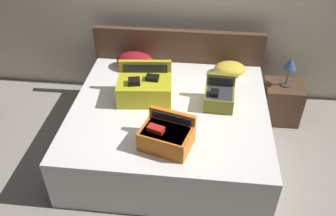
{
  "coord_description": "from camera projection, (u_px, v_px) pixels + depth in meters",
  "views": [
    {
      "loc": [
        0.31,
        -2.53,
        2.81
      ],
      "look_at": [
        0.0,
        0.26,
        0.68
      ],
      "focal_mm": 37.88,
      "sensor_mm": 36.0,
      "label": 1
    }
  ],
  "objects": [
    {
      "name": "table_lamp",
      "position": [
        290.0,
        65.0,
        4.02
      ],
      "size": [
        0.15,
        0.15,
        0.36
      ],
      "color": "#3F3833",
      "rests_on": "nightstand"
    },
    {
      "name": "headboard",
      "position": [
        178.0,
        66.0,
        4.53
      ],
      "size": [
        2.09,
        0.08,
        0.99
      ],
      "primitive_type": "cube",
      "color": "#4C3323",
      "rests_on": "ground"
    },
    {
      "name": "hard_case_medium",
      "position": [
        166.0,
        136.0,
        3.18
      ],
      "size": [
        0.52,
        0.44,
        0.29
      ],
      "rotation": [
        0.0,
        0.0,
        -0.27
      ],
      "color": "#D16619",
      "rests_on": "bed"
    },
    {
      "name": "pillow_center_head",
      "position": [
        135.0,
        61.0,
        4.29
      ],
      "size": [
        0.47,
        0.34,
        0.2
      ],
      "primitive_type": "ellipsoid",
      "rotation": [
        0.0,
        0.0,
        -0.09
      ],
      "color": "maroon",
      "rests_on": "bed"
    },
    {
      "name": "hard_case_large",
      "position": [
        145.0,
        88.0,
        3.75
      ],
      "size": [
        0.6,
        0.46,
        0.36
      ],
      "rotation": [
        0.0,
        0.0,
        0.1
      ],
      "color": "gold",
      "rests_on": "bed"
    },
    {
      "name": "ground_plane",
      "position": [
        165.0,
        174.0,
        3.73
      ],
      "size": [
        12.0,
        12.0,
        0.0
      ],
      "primitive_type": "plane",
      "color": "gray"
    },
    {
      "name": "pillow_near_headboard",
      "position": [
        230.0,
        69.0,
        4.18
      ],
      "size": [
        0.41,
        0.34,
        0.15
      ],
      "primitive_type": "ellipsoid",
      "rotation": [
        0.0,
        0.0,
        0.15
      ],
      "color": "gold",
      "rests_on": "bed"
    },
    {
      "name": "bed",
      "position": [
        169.0,
        128.0,
        3.88
      ],
      "size": [
        2.05,
        1.89,
        0.58
      ],
      "primitive_type": "cube",
      "color": "silver",
      "rests_on": "ground"
    },
    {
      "name": "hard_case_small",
      "position": [
        219.0,
        96.0,
        3.69
      ],
      "size": [
        0.32,
        0.36,
        0.29
      ],
      "rotation": [
        0.0,
        0.0,
        -0.06
      ],
      "color": "olive",
      "rests_on": "bed"
    },
    {
      "name": "nightstand",
      "position": [
        281.0,
        102.0,
        4.34
      ],
      "size": [
        0.44,
        0.4,
        0.49
      ],
      "primitive_type": "cube",
      "color": "#4C3323",
      "rests_on": "ground"
    }
  ]
}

